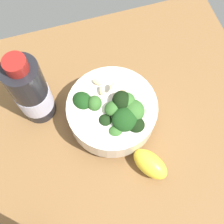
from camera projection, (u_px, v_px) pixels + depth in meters
ground_plane at (125, 136)px, 60.15cm from camera, size 60.11×60.11×4.78cm
bowl_of_broccoli at (113, 111)px, 54.56cm from camera, size 17.01×17.01×10.54cm
lemon_wedge at (150, 164)px, 53.15cm from camera, size 8.31×7.31×4.52cm
bottle_short at (31, 92)px, 52.90cm from camera, size 6.65×6.65×18.13cm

